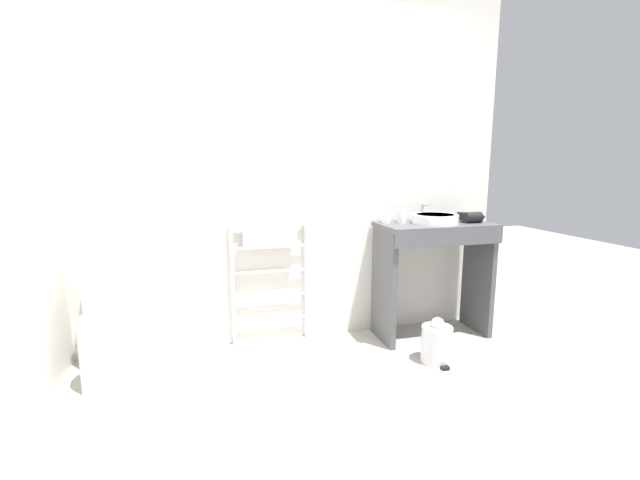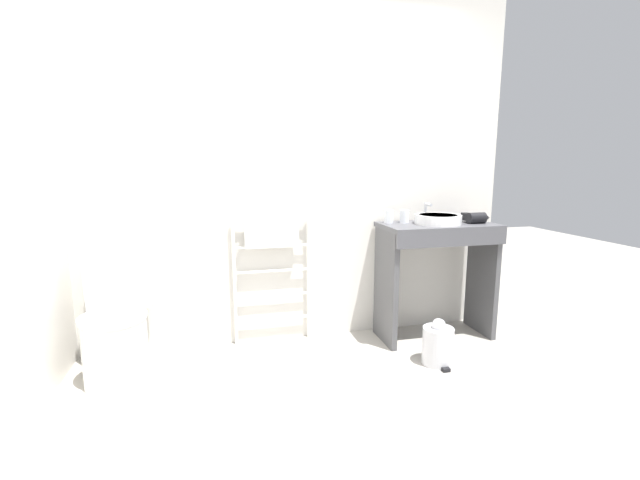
# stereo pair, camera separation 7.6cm
# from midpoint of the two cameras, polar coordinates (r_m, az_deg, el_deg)

# --- Properties ---
(ground_plane) EXTENTS (12.00, 12.00, 0.00)m
(ground_plane) POSITION_cam_midpoint_polar(r_m,az_deg,el_deg) (2.29, 4.82, -25.50)
(ground_plane) COLOR #A8A399
(wall_back) EXTENTS (3.34, 0.12, 2.65)m
(wall_back) POSITION_cam_midpoint_polar(r_m,az_deg,el_deg) (3.22, -2.89, 9.91)
(wall_back) COLOR silver
(wall_back) RESTS_ON ground_plane
(toilet) EXTENTS (0.39, 0.55, 0.80)m
(toilet) POSITION_cam_midpoint_polar(r_m,az_deg,el_deg) (2.99, -24.80, -10.38)
(toilet) COLOR white
(toilet) RESTS_ON ground_plane
(towel_radiator) EXTENTS (0.58, 0.06, 0.96)m
(towel_radiator) POSITION_cam_midpoint_polar(r_m,az_deg,el_deg) (3.15, -5.72, -1.66)
(towel_radiator) COLOR white
(towel_radiator) RESTS_ON ground_plane
(vanity_counter) EXTENTS (0.86, 0.45, 0.89)m
(vanity_counter) POSITION_cam_midpoint_polar(r_m,az_deg,el_deg) (3.38, 15.97, -2.96)
(vanity_counter) COLOR #4C4C51
(vanity_counter) RESTS_ON ground_plane
(sink_basin) EXTENTS (0.34, 0.34, 0.07)m
(sink_basin) POSITION_cam_midpoint_polar(r_m,az_deg,el_deg) (3.31, 16.09, 2.70)
(sink_basin) COLOR white
(sink_basin) RESTS_ON vanity_counter
(faucet) EXTENTS (0.02, 0.10, 0.14)m
(faucet) POSITION_cam_midpoint_polar(r_m,az_deg,el_deg) (3.47, 14.61, 3.99)
(faucet) COLOR silver
(faucet) RESTS_ON vanity_counter
(cup_near_wall) EXTENTS (0.07, 0.07, 0.10)m
(cup_near_wall) POSITION_cam_midpoint_polar(r_m,az_deg,el_deg) (3.29, 9.80, 3.13)
(cup_near_wall) COLOR white
(cup_near_wall) RESTS_ON vanity_counter
(cup_near_edge) EXTENTS (0.07, 0.07, 0.10)m
(cup_near_edge) POSITION_cam_midpoint_polar(r_m,az_deg,el_deg) (3.31, 11.83, 3.08)
(cup_near_edge) COLOR white
(cup_near_edge) RESTS_ON vanity_counter
(hair_dryer) EXTENTS (0.18, 0.17, 0.08)m
(hair_dryer) POSITION_cam_midpoint_polar(r_m,az_deg,el_deg) (3.45, 20.72, 2.80)
(hair_dryer) COLOR black
(hair_dryer) RESTS_ON vanity_counter
(trash_bin) EXTENTS (0.21, 0.24, 0.32)m
(trash_bin) POSITION_cam_midpoint_polar(r_m,az_deg,el_deg) (3.07, 16.14, -13.24)
(trash_bin) COLOR silver
(trash_bin) RESTS_ON ground_plane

